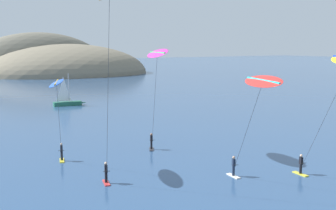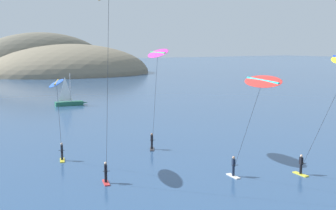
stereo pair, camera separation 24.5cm
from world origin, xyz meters
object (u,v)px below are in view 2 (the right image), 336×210
(sailboat_near, at_px, (71,102))
(kitesurfer_blue, at_px, (57,90))
(kitesurfer_orange, at_px, (108,12))
(kitesurfer_red, at_px, (259,89))
(kitesurfer_magenta, at_px, (157,60))

(sailboat_near, xyz_separation_m, kitesurfer_blue, (-13.67, -37.96, 6.30))
(kitesurfer_orange, xyz_separation_m, kitesurfer_blue, (-1.43, 7.49, -5.87))
(kitesurfer_blue, xyz_separation_m, kitesurfer_red, (10.23, -12.82, 0.68))
(kitesurfer_magenta, bearing_deg, kitesurfer_orange, -136.27)
(kitesurfer_orange, bearing_deg, kitesurfer_magenta, 43.73)
(kitesurfer_blue, distance_m, kitesurfer_red, 16.42)
(kitesurfer_blue, bearing_deg, kitesurfer_magenta, 3.07)
(kitesurfer_orange, height_order, kitesurfer_blue, kitesurfer_orange)
(sailboat_near, height_order, kitesurfer_blue, kitesurfer_blue)
(sailboat_near, relative_size, kitesurfer_blue, 0.75)
(sailboat_near, relative_size, kitesurfer_orange, 0.42)
(kitesurfer_orange, distance_m, kitesurfer_magenta, 12.14)
(kitesurfer_orange, height_order, kitesurfer_magenta, kitesurfer_orange)
(sailboat_near, xyz_separation_m, kitesurfer_magenta, (-3.86, -37.44, 8.59))
(sailboat_near, distance_m, kitesurfer_blue, 40.84)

